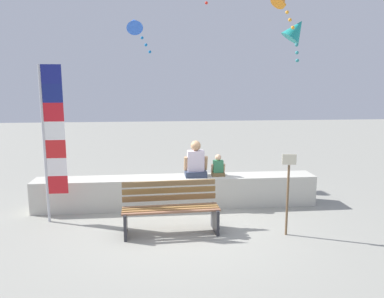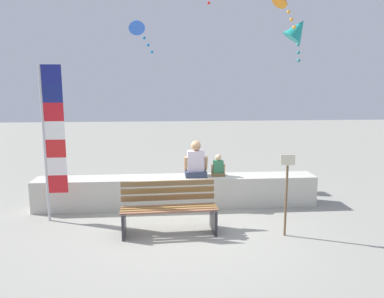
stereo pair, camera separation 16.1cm
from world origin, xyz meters
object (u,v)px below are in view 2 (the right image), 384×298
at_px(person_adult, 196,162).
at_px(flag_banner, 51,136).
at_px(kite_teal, 298,30).
at_px(park_bench, 169,209).
at_px(sign_post, 287,189).
at_px(kite_blue, 137,24).
at_px(person_child, 218,167).

relative_size(person_adult, flag_banner, 0.26).
distance_m(flag_banner, kite_teal, 5.85).
bearing_deg(person_adult, kite_teal, 19.92).
distance_m(park_bench, kite_teal, 5.11).
height_order(flag_banner, sign_post, flag_banner).
relative_size(kite_teal, sign_post, 0.75).
xyz_separation_m(kite_blue, sign_post, (2.76, -4.35, -3.34)).
distance_m(person_adult, kite_teal, 3.87).
distance_m(person_adult, sign_post, 2.25).
xyz_separation_m(flag_banner, kite_teal, (5.20, 1.57, 2.18)).
bearing_deg(kite_blue, park_bench, -79.41).
bearing_deg(flag_banner, kite_blue, 66.53).
relative_size(park_bench, flag_banner, 0.58).
xyz_separation_m(person_child, flag_banner, (-3.26, -0.69, 0.83)).
relative_size(person_adult, kite_teal, 0.71).
distance_m(park_bench, person_child, 1.83).
bearing_deg(park_bench, kite_teal, 36.96).
relative_size(person_adult, kite_blue, 0.73).
distance_m(park_bench, person_adult, 1.62).
bearing_deg(sign_post, person_child, 117.60).
bearing_deg(flag_banner, person_child, 11.91).
distance_m(park_bench, flag_banner, 2.60).
height_order(person_adult, kite_teal, kite_teal).
height_order(park_bench, flag_banner, flag_banner).
height_order(park_bench, person_child, person_child).
height_order(park_bench, kite_blue, kite_blue).
relative_size(kite_blue, kite_teal, 0.98).
xyz_separation_m(park_bench, person_child, (1.09, 1.40, 0.42)).
bearing_deg(kite_blue, sign_post, -57.62).
bearing_deg(kite_teal, sign_post, -111.17).
height_order(kite_teal, sign_post, kite_teal).
bearing_deg(person_adult, person_child, 0.05).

